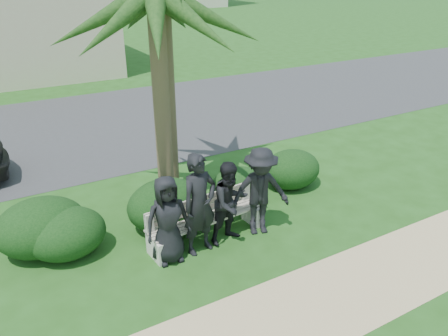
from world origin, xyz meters
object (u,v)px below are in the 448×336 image
at_px(man_a, 168,220).
at_px(man_d, 260,192).
at_px(man_c, 230,203).
at_px(park_bench, 206,222).
at_px(man_b, 200,204).

xyz_separation_m(man_a, man_d, (1.82, -0.04, 0.07)).
bearing_deg(man_a, man_c, 3.25).
relative_size(man_a, man_d, 0.92).
xyz_separation_m(park_bench, man_d, (0.98, -0.30, 0.51)).
bearing_deg(man_d, man_a, -164.27).
relative_size(man_b, man_c, 1.19).
bearing_deg(man_a, park_bench, 20.21).
relative_size(park_bench, man_b, 1.22).
xyz_separation_m(man_a, man_b, (0.59, -0.02, 0.14)).
xyz_separation_m(park_bench, man_a, (-0.85, -0.26, 0.44)).
relative_size(man_b, man_d, 1.08).
bearing_deg(man_c, man_d, -12.82).
height_order(park_bench, man_d, man_d).
height_order(man_a, man_b, man_b).
bearing_deg(park_bench, man_a, -167.64).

